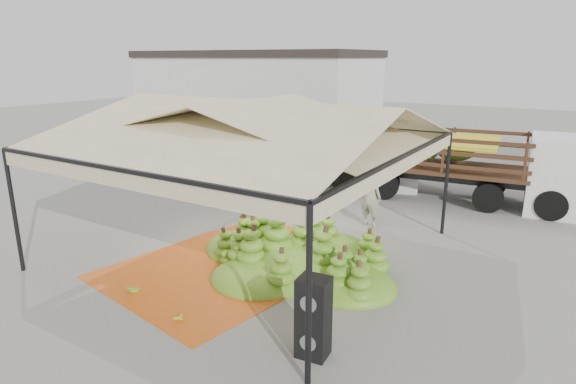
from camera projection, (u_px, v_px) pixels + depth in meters
The scene contains 17 objects.
ground at pixel (252, 250), 12.98m from camera, with size 90.00×90.00×0.00m, color slate.
canopy_tent at pixel (250, 128), 12.09m from camera, with size 8.10×8.10×4.00m.
building_white at pixel (254, 97), 28.78m from camera, with size 14.30×6.30×5.40m.
tarp_left at pixel (206, 275), 11.48m from camera, with size 4.43×4.22×0.01m, color #CA5113.
tarp_right at pixel (257, 249), 13.03m from camera, with size 3.70×3.88×0.01m, color #D55C14.
banana_heap at pixel (296, 245), 11.70m from camera, with size 5.76×4.74×1.24m, color #3C821B.
hand_yellow_a at pixel (308, 288), 10.60m from camera, with size 0.44×0.36×0.20m, color gold.
hand_yellow_b at pixel (176, 315), 9.51m from camera, with size 0.38×0.31×0.17m, color gold.
hand_red_a at pixel (250, 276), 11.17m from camera, with size 0.46×0.38×0.21m, color #5C2515.
hand_red_b at pixel (276, 288), 10.65m from camera, with size 0.41×0.33×0.19m, color #502712.
hand_green at pixel (133, 287), 10.70m from camera, with size 0.41×0.33×0.18m, color #57851B.
hanging_bunches at pixel (206, 158), 11.90m from camera, with size 4.74×0.24×0.20m.
speaker_stack at pixel (313, 317), 8.21m from camera, with size 0.58×0.52×1.46m.
banana_leaves at pixel (255, 214), 15.98m from camera, with size 0.96×1.36×3.70m, color #2C6A1C, non-canonical shape.
vendor at pixel (371, 197), 14.64m from camera, with size 0.67×0.44×1.85m, color gray.
truck_left at pixel (339, 149), 19.50m from camera, with size 7.21×4.40×2.34m.
truck_right at pixel (485, 160), 16.85m from camera, with size 7.56×3.23×2.52m.
Camera 1 is at (7.21, -9.73, 5.01)m, focal length 30.00 mm.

